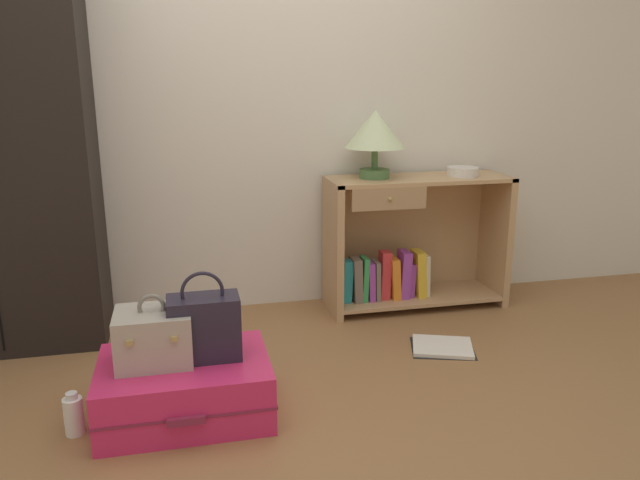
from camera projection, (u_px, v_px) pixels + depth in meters
name	position (u px, v px, depth m)	size (l,w,h in m)	color
ground_plane	(296.00, 441.00, 2.29)	(9.00, 9.00, 0.00)	olive
back_wall	(242.00, 80.00, 3.37)	(6.40, 0.10, 2.60)	silver
bookshelf	(408.00, 245.00, 3.58)	(1.04, 0.38, 0.77)	tan
table_lamp	(375.00, 132.00, 3.37)	(0.33, 0.33, 0.37)	#4C7542
bowl	(463.00, 172.00, 3.49)	(0.18, 0.18, 0.05)	silver
suitcase_large	(185.00, 388.00, 2.44)	(0.67, 0.50, 0.24)	#DB2860
train_case	(154.00, 336.00, 2.38)	(0.29, 0.25, 0.28)	#A89E8E
handbag	(204.00, 326.00, 2.41)	(0.28, 0.15, 0.36)	#231E2D
bottle	(74.00, 415.00, 2.32)	(0.07, 0.07, 0.17)	white
open_book_on_floor	(442.00, 347.00, 3.07)	(0.37, 0.33, 0.02)	white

